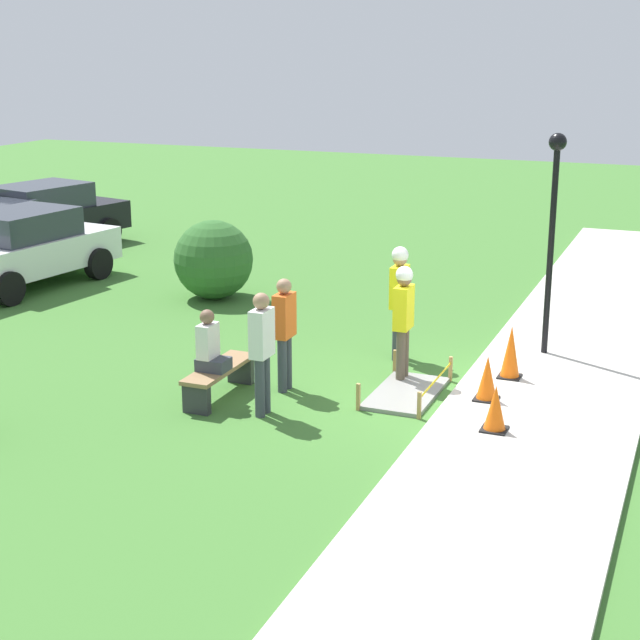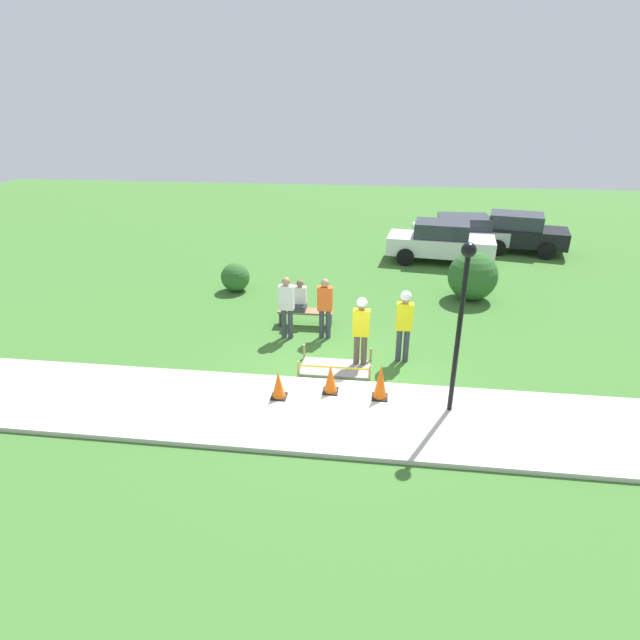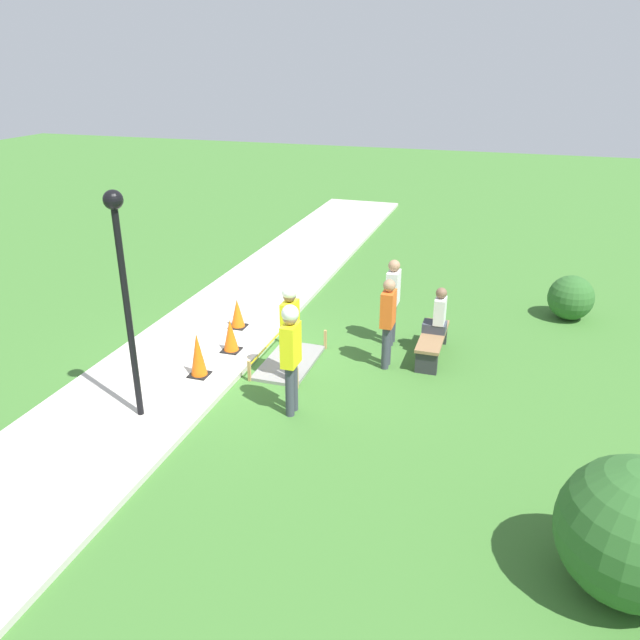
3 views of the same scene
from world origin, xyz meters
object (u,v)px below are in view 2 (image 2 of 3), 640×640
Objects in this scene: person_seated_on_bench at (300,298)px; lamppost_near at (462,304)px; worker_assistant at (404,320)px; parked_car_silver at (463,232)px; park_bench at (306,315)px; parked_car_white at (441,242)px; traffic_cone_near_patch at (279,385)px; traffic_cone_sidewalk_edge at (381,381)px; worker_supervisor at (361,326)px; parked_car_black at (514,232)px; bystander_in_orange_shirt at (325,305)px; bystander_in_gray_shirt at (287,304)px; traffic_cone_far_patch at (331,379)px.

person_seated_on_bench is 5.84m from lamppost_near.
parked_car_silver is at bearing 75.23° from worker_assistant.
park_bench is 5.86m from lamppost_near.
park_bench is 0.36× the size of parked_car_white.
traffic_cone_near_patch is 2.19m from traffic_cone_sidewalk_edge.
lamppost_near is (0.93, -2.21, 1.33)m from worker_assistant.
worker_supervisor is 0.96× the size of worker_assistant.
parked_car_black is at bearing 48.46° from person_seated_on_bench.
traffic_cone_sidewalk_edge is 0.19× the size of parked_car_white.
parked_car_black reaches higher than park_bench.
worker_assistant is 11.96m from parked_car_black.
parked_car_silver is (4.94, 9.79, -0.20)m from bystander_in_orange_shirt.
bystander_in_gray_shirt is (-2.06, 1.38, -0.08)m from worker_supervisor.
worker_supervisor reaches higher than park_bench.
parked_car_white reaches higher than person_seated_on_bench.
worker_supervisor is at bearing -99.19° from parked_car_white.
parked_car_silver reaches higher than traffic_cone_near_patch.
traffic_cone_sidewalk_edge is at bearing -59.98° from park_bench.
worker_supervisor is 1.83m from bystander_in_orange_shirt.
person_seated_on_bench is 8.29m from parked_car_white.
traffic_cone_sidewalk_edge is at bearing -48.65° from bystander_in_gray_shirt.
parked_car_black is (7.92, 8.94, 0.01)m from person_seated_on_bench.
traffic_cone_sidewalk_edge is 0.48× the size of bystander_in_orange_shirt.
traffic_cone_sidewalk_edge reaches higher than traffic_cone_far_patch.
person_seated_on_bench is 0.48× the size of worker_assistant.
bystander_in_gray_shirt is 5.34m from lamppost_near.
traffic_cone_sidewalk_edge reaches higher than park_bench.
worker_supervisor is 1.03× the size of bystander_in_gray_shirt.
bystander_in_orange_shirt reaches higher than parked_car_black.
traffic_cone_near_patch is 11.85m from parked_car_white.
parked_car_white is (0.80, 11.02, -1.62)m from lamppost_near.
parked_car_black is 1.06× the size of parked_car_silver.
traffic_cone_far_patch is 1.09m from traffic_cone_sidewalk_edge.
traffic_cone_far_patch is at bearing -110.92° from parked_car_silver.
worker_supervisor reaches higher than bystander_in_gray_shirt.
bystander_in_gray_shirt reaches higher than bystander_in_orange_shirt.
park_bench is 0.92× the size of bystander_in_orange_shirt.
lamppost_near is (4.02, -3.20, 1.46)m from bystander_in_gray_shirt.
traffic_cone_far_patch is 3.27m from lamppost_near.
bystander_in_gray_shirt reaches higher than traffic_cone_far_patch.
traffic_cone_far_patch is at bearing -71.17° from person_seated_on_bench.
parked_car_white is at bearing -135.62° from parked_car_black.
traffic_cone_far_patch is at bearing 18.07° from traffic_cone_near_patch.
traffic_cone_sidewalk_edge is 3.45m from bystander_in_orange_shirt.
park_bench is 3.38m from worker_assistant.
bystander_in_orange_shirt is 1.03m from bystander_in_gray_shirt.
worker_assistant is 8.98m from parked_car_white.
parked_car_black is at bearing -2.84° from parked_car_silver.
parked_car_black reaches higher than parked_car_white.
traffic_cone_sidewalk_edge is at bearing -58.47° from person_seated_on_bench.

